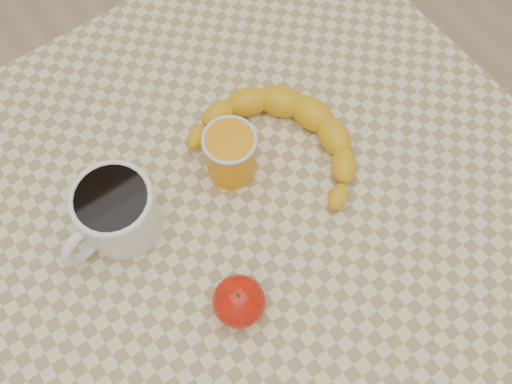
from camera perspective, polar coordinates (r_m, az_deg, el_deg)
ground at (r=1.49m, az=0.00°, el=-12.19°), size 3.00×3.00×0.00m
table at (r=0.85m, az=0.00°, el=-2.91°), size 0.80×0.80×0.75m
coffee_mug at (r=0.73m, az=-13.87°, el=-1.87°), size 0.15×0.12×0.09m
orange_juice_glass at (r=0.75m, az=-2.56°, el=3.85°), size 0.07×0.07×0.08m
apple at (r=0.70m, az=-1.72°, el=-10.87°), size 0.09×0.09×0.06m
banana at (r=0.78m, az=2.79°, el=5.09°), size 0.37×0.40×0.05m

